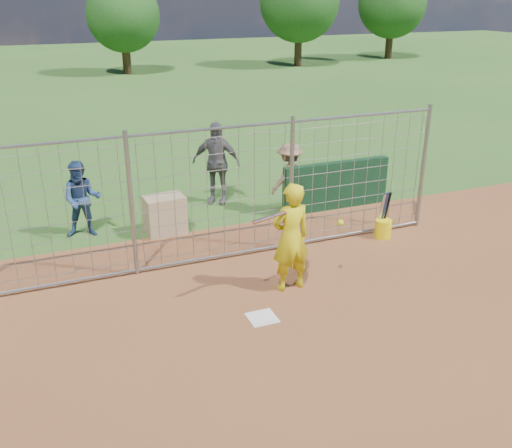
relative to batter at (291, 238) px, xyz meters
name	(u,v)px	position (x,y,z in m)	size (l,w,h in m)	color
ground	(257,312)	(-0.80, -0.52, -0.94)	(100.00, 100.00, 0.00)	#2D591E
infield_dirt	(357,442)	(-0.80, -3.52, -0.93)	(18.00, 18.00, 0.00)	brown
home_plate	(262,318)	(-0.80, -0.72, -0.93)	(0.43, 0.43, 0.02)	silver
dugout_wall	(336,185)	(2.60, 3.08, -0.39)	(2.60, 0.20, 1.10)	#11381E
batter	(291,238)	(0.00, 0.00, 0.00)	(0.68, 0.45, 1.87)	#D4C912
bystander_a	(82,199)	(-2.95, 3.59, -0.15)	(0.77, 0.60, 1.58)	navy
bystander_b	(216,163)	(0.19, 4.47, 0.03)	(1.14, 0.47, 1.94)	#555459
bystander_c	(289,177)	(1.53, 3.34, -0.15)	(1.02, 0.59, 1.58)	#815D46
equipment_bin	(165,215)	(-1.39, 3.11, -0.54)	(0.80, 0.55, 0.80)	tan
equipment_in_play	(291,217)	(-0.09, -0.18, 0.44)	(1.65, 0.34, 0.37)	silver
bucket_with_bats	(383,226)	(2.67, 1.24, -0.69)	(0.34, 0.35, 0.97)	yellow
backstop_fence	(215,197)	(-0.80, 1.48, 0.32)	(9.08, 0.08, 2.60)	gray
tree_line	(124,7)	(2.32, 27.61, 2.78)	(44.66, 6.72, 6.48)	#3F2B19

